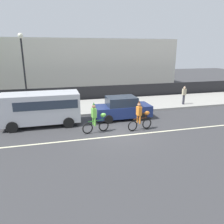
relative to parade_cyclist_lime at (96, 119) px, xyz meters
The scene contains 11 objects.
ground_plane 1.70m from the parade_cyclist_lime, 16.72° to the right, with size 80.00×80.00×0.00m, color #38383A.
road_centre_line 1.89m from the parade_cyclist_lime, 33.14° to the right, with size 36.00×0.14×0.01m, color beige.
sidewalk_curb 6.28m from the parade_cyclist_lime, 76.85° to the left, with size 60.00×5.00×0.15m, color #9E9B93.
fence_line 9.09m from the parade_cyclist_lime, 81.02° to the left, with size 40.00×0.08×1.40m, color black.
building_backdrop 17.74m from the parade_cyclist_lime, 92.66° to the left, with size 28.00×8.00×6.19m, color beige.
parade_cyclist_lime is the anchor object (origin of this frame).
parade_cyclist_orange 2.80m from the parade_cyclist_lime, ahead, with size 1.71×0.53×1.92m.
parked_van_silver 3.94m from the parade_cyclist_lime, 144.53° to the left, with size 5.00×2.22×2.18m.
parked_car_navy 3.31m from the parade_cyclist_lime, 43.74° to the left, with size 4.10×1.92×1.64m.
street_lamp_post 6.87m from the parade_cyclist_lime, 134.67° to the left, with size 0.36×0.36×5.86m.
pedestrian_onlooker 9.93m from the parade_cyclist_lime, 26.72° to the left, with size 0.32×0.20×1.62m.
Camera 1 is at (-3.69, -12.01, 4.92)m, focal length 35.00 mm.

